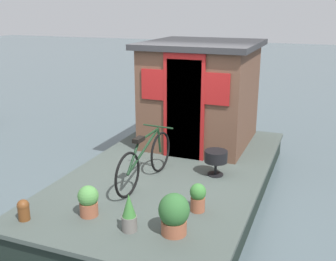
% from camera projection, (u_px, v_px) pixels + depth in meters
% --- Properties ---
extents(ground_plane, '(60.00, 60.00, 0.00)m').
position_uv_depth(ground_plane, '(172.00, 192.00, 6.75)').
color(ground_plane, '#4C5B60').
extents(houseboat_deck, '(5.22, 2.90, 0.42)m').
position_uv_depth(houseboat_deck, '(172.00, 180.00, 6.69)').
color(houseboat_deck, '#424C47').
rests_on(houseboat_deck, ground_plane).
extents(houseboat_cabin, '(2.13, 2.03, 1.91)m').
position_uv_depth(houseboat_cabin, '(201.00, 93.00, 7.68)').
color(houseboat_cabin, brown).
rests_on(houseboat_cabin, houseboat_deck).
extents(bicycle, '(1.66, 0.50, 0.77)m').
position_uv_depth(bicycle, '(145.00, 160.00, 5.99)').
color(bicycle, black).
rests_on(bicycle, houseboat_deck).
extents(potted_plant_sage, '(0.26, 0.26, 0.40)m').
position_uv_depth(potted_plant_sage, '(88.00, 200.00, 5.08)').
color(potted_plant_sage, '#935138').
rests_on(potted_plant_sage, houseboat_deck).
extents(potted_plant_mint, '(0.21, 0.21, 0.38)m').
position_uv_depth(potted_plant_mint, '(198.00, 197.00, 5.20)').
color(potted_plant_mint, '#935138').
rests_on(potted_plant_mint, houseboat_deck).
extents(potted_plant_ivy, '(0.18, 0.18, 0.47)m').
position_uv_depth(potted_plant_ivy, '(129.00, 213.00, 4.73)').
color(potted_plant_ivy, slate).
rests_on(potted_plant_ivy, houseboat_deck).
extents(potted_plant_thyme, '(0.36, 0.36, 0.50)m').
position_uv_depth(potted_plant_thyme, '(174.00, 214.00, 4.65)').
color(potted_plant_thyme, '#935138').
rests_on(potted_plant_thyme, houseboat_deck).
extents(charcoal_grill, '(0.36, 0.36, 0.40)m').
position_uv_depth(charcoal_grill, '(216.00, 157.00, 6.28)').
color(charcoal_grill, black).
rests_on(charcoal_grill, houseboat_deck).
extents(mooring_bollard, '(0.15, 0.15, 0.27)m').
position_uv_depth(mooring_bollard, '(23.00, 209.00, 4.99)').
color(mooring_bollard, brown).
rests_on(mooring_bollard, houseboat_deck).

